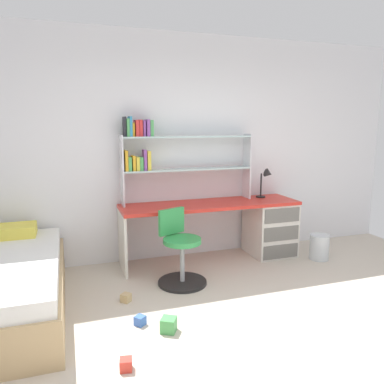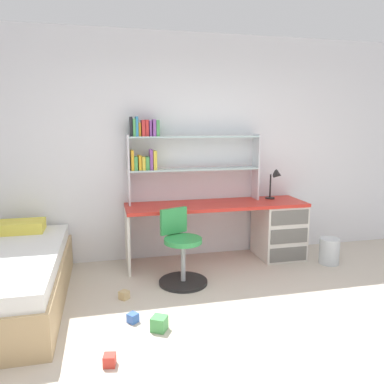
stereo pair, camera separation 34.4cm
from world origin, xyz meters
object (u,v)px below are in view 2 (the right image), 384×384
at_px(toy_block_green_0, 159,323).
at_px(toy_block_blue_1, 133,318).
at_px(waste_bin, 329,251).
at_px(swivel_chair, 181,255).
at_px(bookshelf_hutch, 173,152).
at_px(toy_block_red_4, 110,360).
at_px(desk, 262,226).
at_px(desk_lamp, 276,179).
at_px(toy_block_natural_2, 124,295).
at_px(bed_platform, 6,280).

bearing_deg(toy_block_green_0, toy_block_blue_1, 138.70).
relative_size(waste_bin, toy_block_blue_1, 3.94).
bearing_deg(swivel_chair, toy_block_green_0, -112.48).
height_order(swivel_chair, toy_block_green_0, swivel_chair).
height_order(bookshelf_hutch, toy_block_red_4, bookshelf_hutch).
bearing_deg(toy_block_blue_1, swivel_chair, 51.48).
height_order(toy_block_blue_1, toy_block_red_4, toy_block_red_4).
distance_m(desk, desk_lamp, 0.62).
relative_size(waste_bin, toy_block_natural_2, 3.86).
height_order(desk_lamp, swivel_chair, desk_lamp).
height_order(swivel_chair, toy_block_red_4, swivel_chair).
xyz_separation_m(desk_lamp, toy_block_blue_1, (-1.94, -1.35, -0.95)).
xyz_separation_m(bookshelf_hutch, swivel_chair, (-0.05, -0.71, -1.03)).
xyz_separation_m(bookshelf_hutch, waste_bin, (1.82, -0.57, -1.19)).
height_order(swivel_chair, toy_block_natural_2, swivel_chair).
bearing_deg(toy_block_natural_2, desk, 24.10).
bearing_deg(bookshelf_hutch, toy_block_green_0, -104.72).
distance_m(desk_lamp, swivel_chair, 1.65).
height_order(swivel_chair, bed_platform, swivel_chair).
xyz_separation_m(bed_platform, toy_block_natural_2, (1.07, -0.11, -0.22)).
height_order(bed_platform, toy_block_red_4, bed_platform).
height_order(desk, bed_platform, desk).
height_order(desk, swivel_chair, swivel_chair).
bearing_deg(toy_block_red_4, toy_block_green_0, 43.24).
distance_m(desk, toy_block_green_0, 2.12).
relative_size(desk, toy_block_natural_2, 27.01).
xyz_separation_m(toy_block_green_0, toy_block_red_4, (-0.41, -0.38, -0.02)).
bearing_deg(toy_block_natural_2, toy_block_red_4, -98.66).
height_order(desk_lamp, toy_block_green_0, desk_lamp).
bearing_deg(toy_block_blue_1, bookshelf_hutch, 66.42).
relative_size(swivel_chair, toy_block_blue_1, 9.92).
bearing_deg(toy_block_natural_2, swivel_chair, 22.60).
bearing_deg(swivel_chair, toy_block_natural_2, -157.40).
xyz_separation_m(bookshelf_hutch, toy_block_blue_1, (-0.63, -1.43, -1.31)).
xyz_separation_m(swivel_chair, waste_bin, (1.87, 0.14, -0.16)).
bearing_deg(desk_lamp, toy_block_red_4, -138.27).
height_order(desk, toy_block_green_0, desk).
relative_size(waste_bin, toy_block_red_4, 3.75).
xyz_separation_m(toy_block_green_0, toy_block_natural_2, (-0.25, 0.64, -0.02)).
height_order(bookshelf_hutch, desk_lamp, bookshelf_hutch).
distance_m(bed_platform, toy_block_red_4, 1.47).
bearing_deg(toy_block_blue_1, toy_block_green_0, -41.30).
xyz_separation_m(waste_bin, toy_block_green_0, (-2.24, -1.04, -0.10)).
height_order(desk, toy_block_blue_1, desk).
relative_size(bed_platform, toy_block_blue_1, 24.94).
xyz_separation_m(bookshelf_hutch, toy_block_natural_2, (-0.68, -0.97, -1.31)).
xyz_separation_m(swivel_chair, bed_platform, (-1.69, -0.15, -0.06)).
distance_m(swivel_chair, toy_block_natural_2, 0.73).
xyz_separation_m(toy_block_green_0, toy_block_blue_1, (-0.20, 0.18, -0.02)).
bearing_deg(bed_platform, desk_lamp, 14.27).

